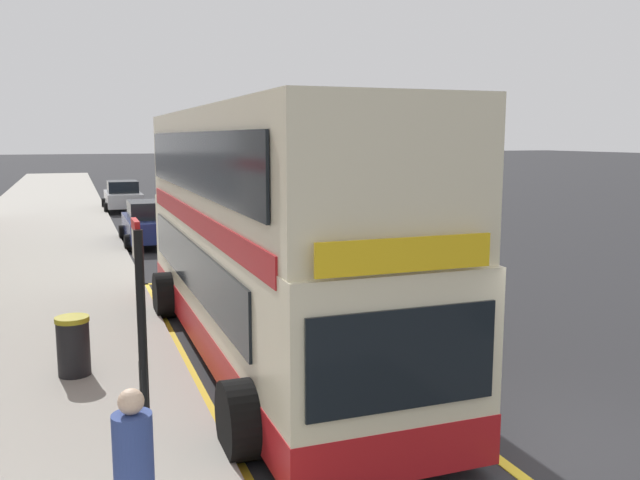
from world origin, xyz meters
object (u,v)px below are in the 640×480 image
Objects in this scene: bus_stop_sign at (142,346)px; pedestrian_further_back at (134,477)px; parked_car_navy_distant at (151,223)px; parked_car_silver_behind at (123,196)px; litter_bin at (73,346)px; double_decker_bus at (263,241)px.

pedestrian_further_back is (-0.21, -1.16, -0.78)m from bus_stop_sign.
parked_car_navy_distant is 1.00× the size of parked_car_silver_behind.
pedestrian_further_back is (-2.16, -31.68, 0.27)m from parked_car_silver_behind.
pedestrian_further_back is (-2.27, -19.47, 0.27)m from parked_car_navy_distant.
pedestrian_further_back is 1.78× the size of litter_bin.
pedestrian_further_back is at bearing 84.82° from parked_car_silver_behind.
double_decker_bus is 2.63× the size of parked_car_navy_distant.
double_decker_bus reaches higher than litter_bin.
parked_car_navy_distant is (-0.54, 13.44, -1.27)m from double_decker_bus.
bus_stop_sign is 0.71× the size of parked_car_navy_distant.
parked_car_silver_behind is at bearing 93.33° from parked_car_navy_distant.
parked_car_navy_distant is 4.39× the size of litter_bin.
parked_car_navy_distant is at bearing 83.36° from pedestrian_further_back.
bus_stop_sign is 18.46m from parked_car_navy_distant.
bus_stop_sign is at bearing -118.07° from double_decker_bus.
parked_car_navy_distant is at bearing 89.22° from parked_car_silver_behind.
parked_car_silver_behind is at bearing 91.45° from double_decker_bus.
parked_car_navy_distant is 12.21m from parked_car_silver_behind.
parked_car_navy_distant is (2.06, 18.31, -1.05)m from bus_stop_sign.
double_decker_bus reaches higher than bus_stop_sign.
bus_stop_sign is 1.41m from pedestrian_further_back.
parked_car_silver_behind reaches higher than litter_bin.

